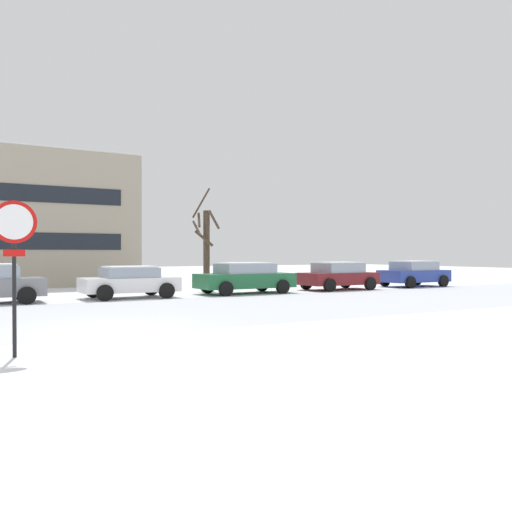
# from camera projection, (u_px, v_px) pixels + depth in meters

# --- Properties ---
(ground_plane) EXTENTS (120.00, 120.00, 0.00)m
(ground_plane) POSITION_uv_depth(u_px,v_px,m) (107.00, 331.00, 12.73)
(ground_plane) COLOR white
(road_surface) EXTENTS (80.00, 8.83, 0.00)m
(road_surface) POSITION_uv_depth(u_px,v_px,m) (77.00, 316.00, 15.68)
(road_surface) COLOR silver
(road_surface) RESTS_ON ground
(stop_sign) EXTENTS (0.76, 0.17, 2.77)m
(stop_sign) POSITION_uv_depth(u_px,v_px,m) (14.00, 247.00, 9.48)
(stop_sign) COLOR black
(stop_sign) RESTS_ON ground
(parked_car_white) EXTENTS (3.87, 2.14, 1.32)m
(parked_car_white) POSITION_uv_depth(u_px,v_px,m) (129.00, 281.00, 22.10)
(parked_car_white) COLOR white
(parked_car_white) RESTS_ON ground
(parked_car_green) EXTENTS (4.49, 2.10, 1.43)m
(parked_car_green) POSITION_uv_depth(u_px,v_px,m) (245.00, 277.00, 24.63)
(parked_car_green) COLOR #1E6038
(parked_car_green) RESTS_ON ground
(parked_car_maroon) EXTENTS (3.96, 2.17, 1.41)m
(parked_car_maroon) POSITION_uv_depth(u_px,v_px,m) (338.00, 275.00, 27.23)
(parked_car_maroon) COLOR maroon
(parked_car_maroon) RESTS_ON ground
(parked_car_blue) EXTENTS (3.90, 2.15, 1.44)m
(parked_car_blue) POSITION_uv_depth(u_px,v_px,m) (414.00, 273.00, 29.88)
(parked_car_blue) COLOR #283D93
(parked_car_blue) RESTS_ON ground
(tree_far_mid) EXTENTS (1.39, 1.32, 5.22)m
(tree_far_mid) POSITION_uv_depth(u_px,v_px,m) (206.00, 245.00, 26.98)
(tree_far_mid) COLOR #423326
(tree_far_mid) RESTS_ON ground
(building_far_left) EXTENTS (12.19, 11.80, 7.58)m
(building_far_left) POSITION_uv_depth(u_px,v_px,m) (15.00, 222.00, 32.96)
(building_far_left) COLOR #9E937F
(building_far_left) RESTS_ON ground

